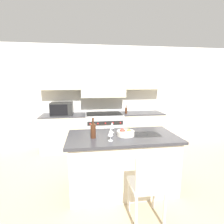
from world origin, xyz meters
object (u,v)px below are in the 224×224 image
object	(u,v)px
island_chair	(149,184)
wine_bottle	(93,130)
microwave	(62,109)
oil_bottle_on_counter	(126,110)
wine_glass_near	(111,133)
range_stove	(104,131)
wine_glass_far	(112,126)
fruit_bowl	(125,133)

from	to	relation	value
island_chair	wine_bottle	distance (m)	1.08
microwave	oil_bottle_on_counter	distance (m)	1.64
wine_bottle	oil_bottle_on_counter	xyz separation A→B (m)	(0.94, 1.83, -0.02)
wine_bottle	wine_glass_near	bearing A→B (deg)	-34.20
range_stove	microwave	xyz separation A→B (m)	(-1.05, 0.02, 0.62)
range_stove	wine_bottle	bearing A→B (deg)	-100.77
wine_glass_near	wine_glass_far	distance (m)	0.41
range_stove	microwave	size ratio (longest dim) A/B	1.78
range_stove	microwave	distance (m)	1.22
range_stove	wine_glass_near	xyz separation A→B (m)	(-0.11, -2.03, 0.56)
microwave	fruit_bowl	world-z (taller)	microwave
island_chair	oil_bottle_on_counter	world-z (taller)	oil_bottle_on_counter
wine_bottle	island_chair	bearing A→B (deg)	-48.97
range_stove	fruit_bowl	xyz separation A→B (m)	(0.16, -1.81, 0.48)
wine_bottle	fruit_bowl	xyz separation A→B (m)	(0.51, 0.05, -0.08)
microwave	wine_glass_far	xyz separation A→B (m)	(1.03, -1.64, -0.06)
microwave	island_chair	bearing A→B (deg)	-62.89
island_chair	wine_glass_near	bearing A→B (deg)	124.70
fruit_bowl	oil_bottle_on_counter	bearing A→B (deg)	76.72
fruit_bowl	oil_bottle_on_counter	distance (m)	1.84
wine_bottle	wine_glass_far	world-z (taller)	wine_bottle
wine_glass_near	wine_glass_far	bearing A→B (deg)	78.57
wine_glass_far	oil_bottle_on_counter	xyz separation A→B (m)	(0.61, 1.60, -0.02)
wine_glass_far	fruit_bowl	size ratio (longest dim) A/B	0.65
range_stove	island_chair	world-z (taller)	range_stove
island_chair	wine_glass_near	size ratio (longest dim) A/B	5.20
range_stove	oil_bottle_on_counter	distance (m)	0.79
fruit_bowl	wine_glass_near	bearing A→B (deg)	-141.66
wine_bottle	oil_bottle_on_counter	bearing A→B (deg)	62.97
range_stove	wine_bottle	xyz separation A→B (m)	(-0.35, -1.86, 0.56)
range_stove	oil_bottle_on_counter	world-z (taller)	oil_bottle_on_counter
fruit_bowl	range_stove	bearing A→B (deg)	95.05
wine_glass_near	fruit_bowl	xyz separation A→B (m)	(0.27, 0.21, -0.08)
wine_glass_far	fruit_bowl	bearing A→B (deg)	-45.27
wine_bottle	wine_glass_far	bearing A→B (deg)	36.09
wine_bottle	wine_glass_far	distance (m)	0.40
island_chair	range_stove	bearing A→B (deg)	96.17
wine_glass_near	fruit_bowl	distance (m)	0.35
microwave	wine_bottle	bearing A→B (deg)	-69.54
wine_glass_far	wine_glass_near	bearing A→B (deg)	-101.43
microwave	wine_glass_far	size ratio (longest dim) A/B	2.96
island_chair	wine_glass_far	xyz separation A→B (m)	(-0.31, 0.97, 0.49)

